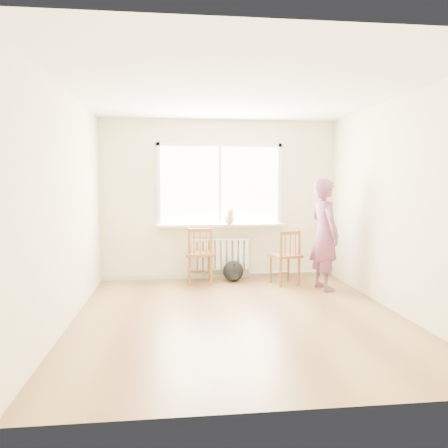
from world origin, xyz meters
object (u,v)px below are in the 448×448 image
object	(u,v)px
chair_left	(200,256)
backpack	(233,271)
person	(324,234)
cat	(229,217)
chair_right	(286,257)

from	to	relation	value
chair_left	backpack	size ratio (longest dim) A/B	2.68
person	cat	distance (m)	1.60
chair_left	chair_right	xyz separation A→B (m)	(1.38, -0.22, -0.02)
chair_right	cat	xyz separation A→B (m)	(-0.87, 0.45, 0.62)
chair_left	backpack	xyz separation A→B (m)	(0.56, 0.13, -0.29)
cat	backpack	distance (m)	0.90
chair_left	chair_right	world-z (taller)	chair_left
cat	backpack	size ratio (longest dim) A/B	1.26
person	cat	xyz separation A→B (m)	(-1.36, 0.81, 0.22)
cat	backpack	xyz separation A→B (m)	(0.05, -0.11, -0.90)
chair_left	backpack	world-z (taller)	chair_left
person	cat	bearing A→B (deg)	48.20
cat	chair_right	bearing A→B (deg)	-29.50
cat	chair_left	bearing A→B (deg)	-157.00
chair_left	person	xyz separation A→B (m)	(1.87, -0.58, 0.39)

